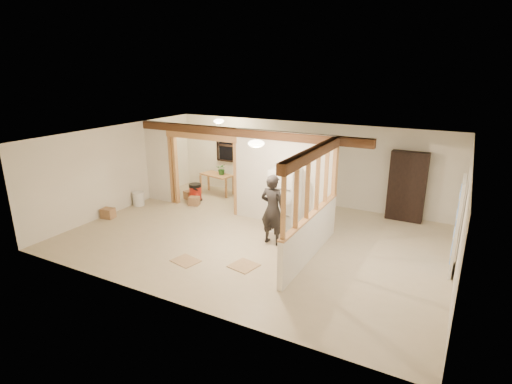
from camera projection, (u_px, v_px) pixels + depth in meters
The scene contains 30 objects.
floor at pixel (255, 237), 9.99m from camera, with size 9.00×6.50×0.01m, color #BDAB8D.
ceiling at pixel (255, 138), 9.24m from camera, with size 9.00×6.50×0.01m, color white.
wall_back at pixel (305, 162), 12.35m from camera, with size 9.00×0.01×2.50m, color silver.
wall_front at pixel (166, 238), 6.88m from camera, with size 9.00×0.01×2.50m, color silver.
wall_left at pixel (119, 168), 11.63m from camera, with size 0.01×6.50×2.50m, color silver.
wall_right at pixel (463, 222), 7.59m from camera, with size 0.01×6.50×2.50m, color silver.
partition_left_stub at pixel (159, 162), 12.44m from camera, with size 0.90×0.12×2.50m, color white.
partition_center at pixel (283, 179), 10.53m from camera, with size 2.80×0.12×2.50m, color white.
doorway_frame at pixel (203, 173), 11.75m from camera, with size 2.46×0.14×2.20m, color tan.
header_beam_back at pixel (243, 133), 10.74m from camera, with size 7.00×0.18×0.22m, color #54331C.
header_beam_right at pixel (314, 153), 8.22m from camera, with size 0.18×3.30×0.22m, color #54331C.
pony_wall at pixel (310, 237), 8.78m from camera, with size 0.12×3.20×1.00m, color white.
stud_partition at pixel (313, 186), 8.44m from camera, with size 0.14×3.20×1.32m, color tan.
window_back at pixel (231, 146), 13.36m from camera, with size 1.12×0.10×1.10m, color black.
french_door at pixel (457, 226), 8.04m from camera, with size 0.12×0.86×2.00m, color white.
ceiling_dome_main at pixel (256, 143), 8.69m from camera, with size 0.36×0.36×0.16m, color #FFEABF.
ceiling_dome_util at pixel (219, 121), 12.31m from camera, with size 0.32×0.32×0.14m, color #FFEABF.
hanging_bulb at pixel (220, 135), 11.58m from camera, with size 0.07×0.07×0.07m, color #FFD88C.
refrigerator at pixel (285, 200), 10.24m from camera, with size 0.67×0.65×1.63m, color silver.
woman at pixel (273, 210), 9.41m from camera, with size 0.63×0.41×1.72m, color #292625.
work_table at pixel (217, 184), 13.31m from camera, with size 1.09×0.54×0.69m, color tan.
potted_plant at pixel (222, 169), 13.10m from camera, with size 0.34×0.29×0.38m, color #307429.
shop_vac at pixel (195, 192), 12.65m from camera, with size 0.43×0.43×0.56m, color #A71D11.
bookshelf at pixel (407, 187), 10.86m from camera, with size 0.96×0.32×1.93m, color black.
bucket at pixel (139, 199), 12.23m from camera, with size 0.34×0.34×0.43m, color white.
box_util_a at pixel (194, 201), 12.28m from camera, with size 0.31×0.26×0.26m, color #996E4A.
box_util_b at pixel (189, 195), 12.88m from camera, with size 0.28×0.28×0.26m, color #996E4A.
box_front at pixel (108, 213), 11.24m from camera, with size 0.34×0.28×0.28m, color #996E4A.
floor_panel_near at pixel (244, 266), 8.53m from camera, with size 0.53×0.53×0.02m, color tan.
floor_panel_far at pixel (186, 261), 8.75m from camera, with size 0.56×0.45×0.02m, color tan.
Camera 1 is at (4.35, -8.10, 4.07)m, focal length 28.00 mm.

